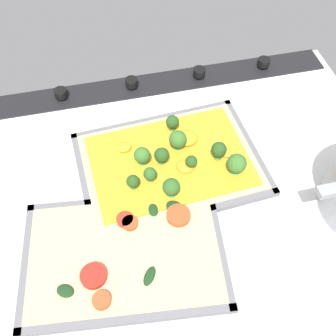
{
  "coord_description": "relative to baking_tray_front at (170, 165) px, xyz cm",
  "views": [
    {
      "loc": [
        14.71,
        38.77,
        61.66
      ],
      "look_at": [
        5.79,
        -0.71,
        5.99
      ],
      "focal_mm": 42.2,
      "sensor_mm": 36.0,
      "label": 1
    }
  ],
  "objects": [
    {
      "name": "veggie_pizza_back",
      "position": [
        11.23,
        16.53,
        0.69
      ],
      "size": [
        32.94,
        23.1,
        1.9
      ],
      "color": "#D7B27C",
      "rests_on": "baking_tray_back"
    },
    {
      "name": "broccoli_pizza",
      "position": [
        -0.54,
        0.29,
        1.48
      ],
      "size": [
        33.53,
        24.6,
        5.86
      ],
      "color": "#D3B77F",
      "rests_on": "baking_tray_front"
    },
    {
      "name": "baking_tray_front",
      "position": [
        0.0,
        0.0,
        0.0
      ],
      "size": [
        36.09,
        27.16,
        1.3
      ],
      "color": "slate",
      "rests_on": "ground_plane"
    },
    {
      "name": "ground_plane",
      "position": [
        -4.37,
        5.43,
        -1.87
      ],
      "size": [
        78.27,
        64.25,
        3.0
      ],
      "primitive_type": "cube",
      "color": "white"
    },
    {
      "name": "stove_control_panel",
      "position": [
        -4.37,
        -23.2,
        0.18
      ],
      "size": [
        75.14,
        7.0,
        2.6
      ],
      "color": "black",
      "rests_on": "ground_plane"
    },
    {
      "name": "baking_tray_back",
      "position": [
        11.44,
        16.67,
        0.01
      ],
      "size": [
        35.6,
        25.75,
        1.3
      ],
      "color": "slate",
      "rests_on": "ground_plane"
    }
  ]
}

